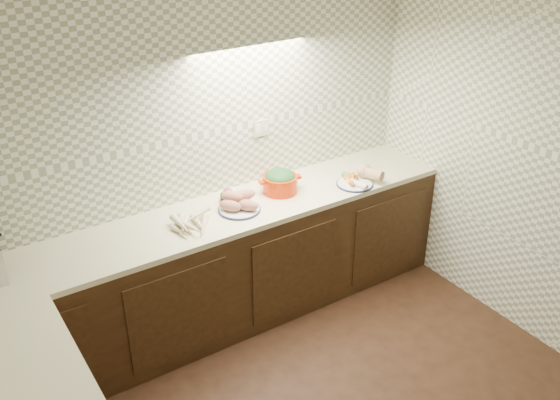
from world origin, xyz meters
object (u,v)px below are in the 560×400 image
parsnip_pile (181,222)px  veg_plate (359,176)px  onion_bowl (230,196)px  sweet_potato_plate (239,203)px  dutch_oven (280,181)px

parsnip_pile → veg_plate: 1.40m
parsnip_pile → onion_bowl: (0.43, 0.12, 0.01)m
parsnip_pile → sweet_potato_plate: sweet_potato_plate is taller
parsnip_pile → sweet_potato_plate: 0.43m
onion_bowl → dutch_oven: size_ratio=0.43×
onion_bowl → veg_plate: (0.96, -0.26, 0.01)m
onion_bowl → parsnip_pile: bearing=-164.0°
sweet_potato_plate → veg_plate: bearing=-6.7°
onion_bowl → veg_plate: bearing=-15.2°
parsnip_pile → sweet_potato_plate: (0.43, -0.02, 0.02)m
onion_bowl → sweet_potato_plate: bearing=-93.3°
onion_bowl → dutch_oven: dutch_oven is taller
onion_bowl → dutch_oven: (0.38, -0.07, 0.05)m
sweet_potato_plate → onion_bowl: (0.01, 0.15, -0.01)m
sweet_potato_plate → onion_bowl: size_ratio=2.21×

